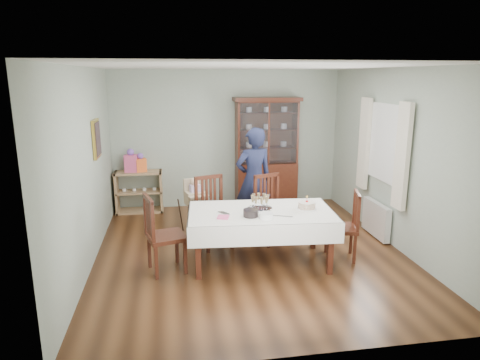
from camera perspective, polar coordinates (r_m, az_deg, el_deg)
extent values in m
plane|color=#593319|center=(6.53, 1.28, -9.53)|extent=(5.00, 5.00, 0.00)
plane|color=#9EAA99|center=(8.55, -1.73, 5.47)|extent=(4.50, 0.00, 4.50)
plane|color=#9EAA99|center=(6.13, -19.82, 1.36)|extent=(0.00, 5.00, 5.00)
plane|color=#9EAA99|center=(6.89, 20.09, 2.63)|extent=(0.00, 5.00, 5.00)
plane|color=white|center=(6.00, 1.42, 14.90)|extent=(5.00, 5.00, 0.00)
cube|color=#431F10|center=(5.93, 2.82, -4.52)|extent=(1.97, 1.19, 0.06)
cube|color=white|center=(5.92, 2.82, -4.20)|extent=(2.08, 1.30, 0.01)
cube|color=#431F10|center=(8.63, 3.46, -0.57)|extent=(1.20, 0.45, 0.90)
cube|color=white|center=(8.25, 3.86, 6.19)|extent=(1.12, 0.01, 1.16)
cube|color=#431F10|center=(8.37, 3.63, 10.71)|extent=(1.30, 0.48, 0.07)
cube|color=tan|center=(8.59, -13.15, -3.97)|extent=(0.90, 0.38, 0.04)
cube|color=tan|center=(8.48, -13.29, -1.52)|extent=(0.90, 0.38, 0.03)
cube|color=tan|center=(8.39, -13.43, 0.98)|extent=(0.90, 0.38, 0.04)
cube|color=tan|center=(8.52, -16.11, -1.62)|extent=(0.04, 0.38, 0.80)
cube|color=tan|center=(8.46, -10.46, -1.42)|extent=(0.04, 0.38, 0.80)
cube|color=gold|center=(6.85, -18.60, 5.23)|extent=(0.04, 0.48, 0.58)
cube|color=white|center=(7.10, 18.84, 4.68)|extent=(0.04, 1.02, 1.22)
cube|color=silver|center=(6.56, 20.82, 2.93)|extent=(0.07, 0.30, 1.55)
cube|color=silver|center=(7.64, 16.23, 4.70)|extent=(0.07, 0.30, 1.55)
cube|color=white|center=(7.36, 17.68, -4.96)|extent=(0.10, 0.80, 0.55)
cube|color=#431F10|center=(6.57, -3.41, -4.76)|extent=(0.61, 0.61, 0.05)
cube|color=#431F10|center=(6.68, -4.20, -1.81)|extent=(0.45, 0.18, 0.57)
cube|color=#431F10|center=(6.78, 4.42, -4.29)|extent=(0.60, 0.60, 0.05)
cube|color=#431F10|center=(6.87, 3.53, -1.50)|extent=(0.44, 0.18, 0.56)
cube|color=#431F10|center=(5.84, -9.82, -7.44)|extent=(0.59, 0.59, 0.05)
cube|color=#431F10|center=(5.69, -12.06, -4.97)|extent=(0.16, 0.45, 0.56)
cube|color=#431F10|center=(6.33, 13.29, -6.27)|extent=(0.55, 0.55, 0.05)
cube|color=#431F10|center=(6.27, 15.26, -3.94)|extent=(0.15, 0.42, 0.52)
imported|color=#161A31|center=(7.19, 1.84, 0.07)|extent=(0.71, 0.55, 1.76)
cube|color=tan|center=(7.14, -5.99, -2.41)|extent=(0.37, 0.35, 0.22)
cube|color=tan|center=(7.09, -6.03, -0.99)|extent=(0.31, 0.14, 0.26)
cube|color=tan|center=(7.12, -6.01, -1.84)|extent=(0.36, 0.23, 0.03)
cube|color=silver|center=(7.10, -6.02, -1.27)|extent=(0.19, 0.17, 0.16)
sphere|color=beige|center=(7.07, -6.05, -0.27)|extent=(0.14, 0.14, 0.14)
cylinder|color=silver|center=(6.00, 2.67, -3.86)|extent=(0.34, 0.34, 0.01)
torus|color=silver|center=(6.00, 2.67, -3.77)|extent=(0.35, 0.35, 0.01)
cylinder|color=white|center=(6.08, 8.88, -3.77)|extent=(0.28, 0.28, 0.02)
cylinder|color=brown|center=(6.06, 8.90, -3.32)|extent=(0.24, 0.24, 0.09)
cylinder|color=silver|center=(6.05, 8.91, -2.92)|extent=(0.24, 0.24, 0.01)
cylinder|color=#F24C4C|center=(6.04, 8.93, -2.54)|extent=(0.01, 0.01, 0.07)
sphere|color=yellow|center=(6.03, 8.94, -2.20)|extent=(0.02, 0.02, 0.02)
cylinder|color=black|center=(5.68, 1.45, -4.42)|extent=(0.25, 0.25, 0.10)
cylinder|color=white|center=(5.60, 3.49, -4.79)|extent=(0.22, 0.22, 0.08)
cube|color=#E45488|center=(5.64, -2.27, -4.96)|extent=(0.18, 0.18, 0.02)
cube|color=silver|center=(5.71, 5.70, -4.82)|extent=(0.26, 0.12, 0.01)
cube|color=#E45488|center=(8.35, -14.31, 2.15)|extent=(0.25, 0.17, 0.33)
sphere|color=#E533B2|center=(8.31, -14.39, 3.63)|extent=(0.13, 0.13, 0.13)
cube|color=orange|center=(8.34, -13.08, 1.95)|extent=(0.23, 0.19, 0.25)
sphere|color=#E533B2|center=(8.31, -13.15, 3.13)|extent=(0.12, 0.12, 0.12)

